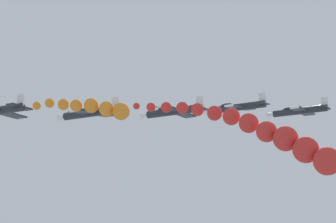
{
  "coord_description": "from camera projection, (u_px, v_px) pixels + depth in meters",
  "views": [
    {
      "loc": [
        -76.64,
        -40.72,
        73.0
      ],
      "look_at": [
        0.0,
        0.0,
        95.24
      ],
      "focal_mm": 65.15,
      "sensor_mm": 36.0,
      "label": 1
    }
  ],
  "objects": [
    {
      "name": "smoke_trail_lead",
      "position": [
        94.0,
        108.0,
        73.53
      ],
      "size": [
        3.48,
        12.87,
        3.45
      ],
      "color": "orange"
    },
    {
      "name": "airplane_left_inner",
      "position": [
        90.0,
        113.0,
        84.85
      ],
      "size": [
        9.52,
        10.35,
        2.7
      ],
      "rotation": [
        0.0,
        -0.14,
        0.0
      ],
      "color": "#23282D"
    },
    {
      "name": "smoke_trail_left_inner",
      "position": [
        271.0,
        136.0,
        69.12
      ],
      "size": [
        5.54,
        27.69,
        12.03
      ],
      "color": "red"
    },
    {
      "name": "airplane_right_inner",
      "position": [
        174.0,
        111.0,
        89.27
      ],
      "size": [
        9.57,
        10.35,
        2.34
      ],
      "rotation": [
        0.0,
        -0.04,
        0.0
      ],
      "color": "#23282D"
    },
    {
      "name": "airplane_left_outer",
      "position": [
        237.0,
        107.0,
        94.86
      ],
      "size": [
        9.49,
        10.35,
        2.8
      ],
      "rotation": [
        0.0,
        -0.16,
        0.0
      ],
      "color": "#23282D"
    },
    {
      "name": "airplane_right_outer",
      "position": [
        299.0,
        111.0,
        99.67
      ],
      "size": [
        9.55,
        10.35,
        2.47
      ],
      "rotation": [
        0.0,
        -0.09,
        0.0
      ],
      "color": "#23282D"
    }
  ]
}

